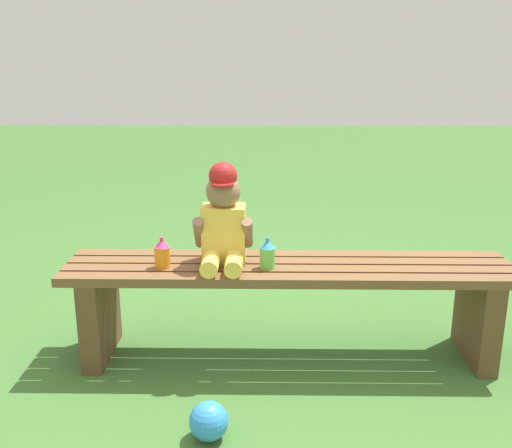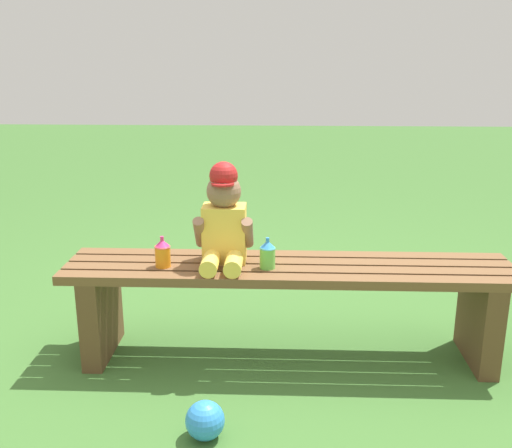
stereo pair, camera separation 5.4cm
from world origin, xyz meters
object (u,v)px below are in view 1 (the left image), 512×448
(child_figure, at_px, (223,220))
(toy_ball, at_px, (209,421))
(sippy_cup_right, at_px, (267,254))
(park_bench, at_px, (288,293))
(sippy_cup_left, at_px, (162,253))

(child_figure, bearing_deg, toy_ball, -91.73)
(sippy_cup_right, bearing_deg, child_figure, 161.31)
(park_bench, bearing_deg, toy_ball, -116.57)
(park_bench, height_order, sippy_cup_right, sippy_cup_right)
(child_figure, relative_size, toy_ball, 3.13)
(sippy_cup_right, relative_size, toy_ball, 0.96)
(sippy_cup_left, bearing_deg, child_figure, 13.96)
(child_figure, bearing_deg, sippy_cup_left, -166.04)
(sippy_cup_left, bearing_deg, sippy_cup_right, 0.00)
(sippy_cup_left, relative_size, toy_ball, 0.96)
(park_bench, bearing_deg, sippy_cup_right, -152.11)
(park_bench, height_order, toy_ball, park_bench)
(park_bench, xyz_separation_m, sippy_cup_right, (-0.08, -0.04, 0.18))
(child_figure, height_order, sippy_cup_right, child_figure)
(child_figure, relative_size, sippy_cup_left, 3.26)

